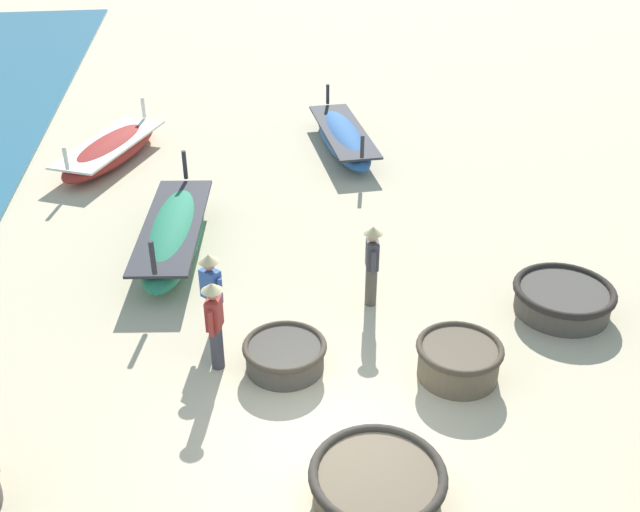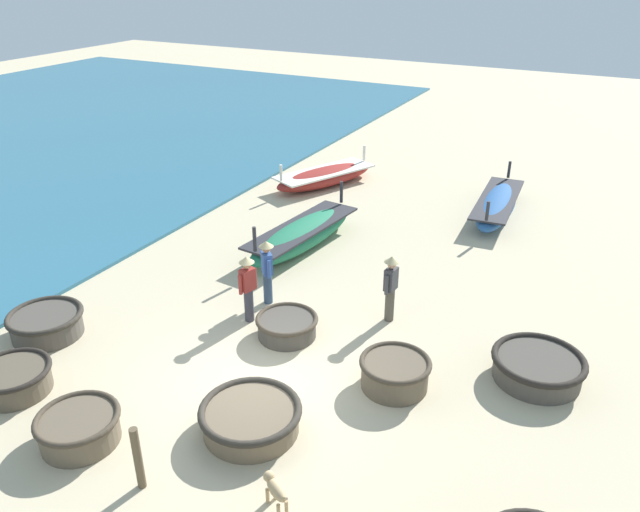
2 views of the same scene
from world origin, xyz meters
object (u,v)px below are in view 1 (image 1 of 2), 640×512
(coracle_center, at_px, (377,483))
(coracle_front_left, at_px, (459,359))
(long_boat_blue_hull, at_px, (343,137))
(fisherman_by_coracle, at_px, (372,261))
(long_boat_ochre_hull, at_px, (174,233))
(fisherman_with_hat, at_px, (215,320))
(coracle_front_right, at_px, (285,355))
(fisherman_hauling, at_px, (211,290))
(coracle_far_left, at_px, (563,298))
(long_boat_red_hull, at_px, (111,150))

(coracle_center, bearing_deg, coracle_front_left, 52.47)
(long_boat_blue_hull, xyz_separation_m, fisherman_by_coracle, (-0.71, -7.75, 0.61))
(long_boat_ochre_hull, xyz_separation_m, fisherman_with_hat, (0.86, -4.12, 0.56))
(long_boat_blue_hull, xyz_separation_m, fisherman_with_hat, (-3.62, -9.28, 0.61))
(long_boat_blue_hull, distance_m, long_boat_ochre_hull, 6.83)
(coracle_front_right, height_order, fisherman_hauling, fisherman_hauling)
(coracle_front_right, distance_m, fisherman_with_hat, 1.33)
(coracle_center, bearing_deg, long_boat_blue_hull, 83.04)
(coracle_center, height_order, fisherman_with_hat, fisherman_with_hat)
(coracle_far_left, xyz_separation_m, coracle_front_left, (-2.48, -1.57, 0.04))
(coracle_center, distance_m, long_boat_blue_hull, 12.53)
(coracle_front_left, xyz_separation_m, fisherman_with_hat, (-3.94, 0.75, 0.62))
(fisherman_hauling, relative_size, fisherman_by_coracle, 1.00)
(coracle_front_right, distance_m, long_boat_red_hull, 10.13)
(fisherman_with_hat, bearing_deg, coracle_center, -56.35)
(long_boat_ochre_hull, height_order, fisherman_by_coracle, fisherman_by_coracle)
(coracle_center, height_order, coracle_front_right, coracle_center)
(coracle_front_left, xyz_separation_m, long_boat_red_hull, (-6.66, 9.96, 0.00))
(coracle_front_right, relative_size, long_boat_ochre_hull, 0.30)
(coracle_far_left, distance_m, fisherman_with_hat, 6.50)
(long_boat_ochre_hull, distance_m, fisherman_with_hat, 4.25)
(coracle_center, xyz_separation_m, coracle_front_left, (1.84, 2.40, 0.05))
(coracle_front_right, bearing_deg, fisherman_by_coracle, 43.51)
(fisherman_by_coracle, bearing_deg, fisherman_hauling, -168.15)
(coracle_center, xyz_separation_m, fisherman_by_coracle, (0.81, 4.69, 0.67))
(coracle_far_left, relative_size, coracle_front_left, 1.31)
(coracle_center, distance_m, long_boat_ochre_hull, 7.85)
(long_boat_ochre_hull, bearing_deg, coracle_front_right, -65.24)
(fisherman_by_coracle, bearing_deg, coracle_center, -99.84)
(long_boat_red_hull, distance_m, fisherman_with_hat, 9.62)
(coracle_far_left, relative_size, fisherman_by_coracle, 1.13)
(long_boat_blue_hull, relative_size, fisherman_by_coracle, 2.80)
(coracle_center, relative_size, coracle_far_left, 1.00)
(fisherman_hauling, bearing_deg, coracle_center, -62.16)
(coracle_front_left, xyz_separation_m, fisherman_by_coracle, (-1.03, 2.29, 0.62))
(coracle_front_right, xyz_separation_m, long_boat_red_hull, (-3.84, 9.37, 0.07))
(coracle_far_left, bearing_deg, fisherman_with_hat, -172.80)
(coracle_front_left, height_order, long_boat_red_hull, long_boat_red_hull)
(long_boat_blue_hull, xyz_separation_m, long_boat_red_hull, (-6.34, -0.08, -0.01))
(coracle_center, relative_size, long_boat_blue_hull, 0.40)
(long_boat_blue_hull, distance_m, fisherman_hauling, 9.16)
(coracle_front_right, height_order, fisherman_by_coracle, fisherman_by_coracle)
(coracle_front_right, xyz_separation_m, fisherman_with_hat, (-1.12, 0.17, 0.69))
(long_boat_blue_hull, height_order, fisherman_with_hat, fisherman_with_hat)
(long_boat_ochre_hull, bearing_deg, coracle_far_left, -24.46)
(coracle_center, bearing_deg, coracle_front_right, 108.17)
(coracle_far_left, distance_m, long_boat_red_hull, 12.41)
(coracle_front_right, height_order, long_boat_red_hull, long_boat_red_hull)
(coracle_far_left, bearing_deg, coracle_front_left, -147.73)
(coracle_front_right, relative_size, fisherman_with_hat, 0.85)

